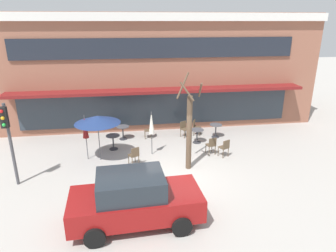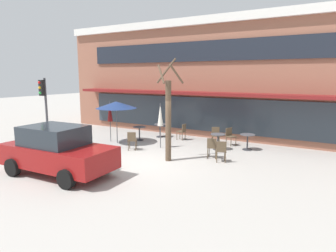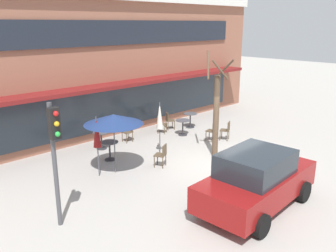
# 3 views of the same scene
# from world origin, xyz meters

# --- Properties ---
(ground_plane) EXTENTS (80.00, 80.00, 0.00)m
(ground_plane) POSITION_xyz_m (0.00, 0.00, 0.00)
(ground_plane) COLOR #ADA8A0
(building_facade) EXTENTS (19.74, 9.10, 6.73)m
(building_facade) POSITION_xyz_m (0.00, 9.96, 3.37)
(building_facade) COLOR #935B47
(building_facade) RESTS_ON ground
(cafe_table_near_wall) EXTENTS (0.70, 0.70, 0.76)m
(cafe_table_near_wall) POSITION_xyz_m (-2.14, 4.77, 0.52)
(cafe_table_near_wall) COLOR #333338
(cafe_table_near_wall) RESTS_ON ground
(cafe_table_streetside) EXTENTS (0.70, 0.70, 0.76)m
(cafe_table_streetside) POSITION_xyz_m (3.07, 4.31, 0.52)
(cafe_table_streetside) COLOR #333338
(cafe_table_streetside) RESTS_ON ground
(cafe_table_by_tree) EXTENTS (0.70, 0.70, 0.76)m
(cafe_table_by_tree) POSITION_xyz_m (-2.64, 3.44, 0.52)
(cafe_table_by_tree) COLOR #333338
(cafe_table_by_tree) RESTS_ON ground
(cafe_table_mid_patio) EXTENTS (0.70, 0.70, 0.76)m
(cafe_table_mid_patio) POSITION_xyz_m (1.82, 3.67, 0.52)
(cafe_table_mid_patio) COLOR #333338
(cafe_table_mid_patio) RESTS_ON ground
(patio_umbrella_green_folded) EXTENTS (0.28, 0.28, 2.20)m
(patio_umbrella_green_folded) POSITION_xyz_m (-0.73, 2.56, 1.63)
(patio_umbrella_green_folded) COLOR #4C4C51
(patio_umbrella_green_folded) RESTS_ON ground
(patio_umbrella_cream_folded) EXTENTS (2.10, 2.10, 2.20)m
(patio_umbrella_cream_folded) POSITION_xyz_m (-3.23, 2.26, 2.02)
(patio_umbrella_cream_folded) COLOR #4C4C51
(patio_umbrella_cream_folded) RESTS_ON ground
(patio_umbrella_corner_open) EXTENTS (0.28, 0.28, 2.20)m
(patio_umbrella_corner_open) POSITION_xyz_m (-3.83, 2.43, 1.63)
(patio_umbrella_corner_open) COLOR #4C4C51
(patio_umbrella_corner_open) RESTS_ON ground
(cafe_chair_0) EXTENTS (0.54, 0.54, 0.89)m
(cafe_chair_0) POSITION_xyz_m (-1.64, 1.47, 0.53)
(cafe_chair_0) COLOR brown
(cafe_chair_0) RESTS_ON ground
(cafe_chair_1) EXTENTS (0.48, 0.48, 0.89)m
(cafe_chair_1) POSITION_xyz_m (2.17, 2.10, 0.53)
(cafe_chair_1) COLOR brown
(cafe_chair_1) RESTS_ON ground
(cafe_chair_2) EXTENTS (0.53, 0.53, 0.89)m
(cafe_chair_2) POSITION_xyz_m (2.72, 1.73, 0.53)
(cafe_chair_2) COLOR brown
(cafe_chair_2) RESTS_ON ground
(cafe_chair_3) EXTENTS (0.54, 0.54, 0.89)m
(cafe_chair_3) POSITION_xyz_m (2.03, 4.85, 0.53)
(cafe_chair_3) COLOR brown
(cafe_chair_3) RESTS_ON ground
(cafe_chair_4) EXTENTS (0.54, 0.54, 0.89)m
(cafe_chair_4) POSITION_xyz_m (1.31, 4.68, 0.53)
(cafe_chair_4) COLOR brown
(cafe_chair_4) RESTS_ON ground
(cafe_chair_5) EXTENTS (0.41, 0.41, 0.89)m
(cafe_chair_5) POSITION_xyz_m (-0.67, 4.74, 0.53)
(cafe_chair_5) COLOR brown
(cafe_chair_5) RESTS_ON ground
(parked_sedan) EXTENTS (4.28, 2.17, 1.76)m
(parked_sedan) POSITION_xyz_m (-1.78, -2.70, 0.88)
(parked_sedan) COLOR maroon
(parked_sedan) RESTS_ON ground
(street_tree) EXTENTS (1.11, 1.09, 4.24)m
(street_tree) POSITION_xyz_m (0.74, 0.82, 1.86)
(street_tree) COLOR brown
(street_tree) RESTS_ON ground
(traffic_light_pole) EXTENTS (0.26, 0.44, 3.40)m
(traffic_light_pole) POSITION_xyz_m (-6.40, 0.36, 2.30)
(traffic_light_pole) COLOR #47474C
(traffic_light_pole) RESTS_ON ground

